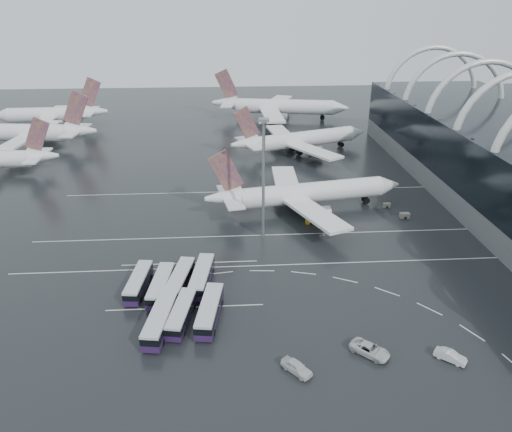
{
  "coord_description": "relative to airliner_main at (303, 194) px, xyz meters",
  "views": [
    {
      "loc": [
        -16.26,
        -91.15,
        51.59
      ],
      "look_at": [
        -9.66,
        7.39,
        7.0
      ],
      "focal_mm": 35.0,
      "sensor_mm": 36.0,
      "label": 1
    }
  ],
  "objects": [
    {
      "name": "gse_cart_belly_b",
      "position": [
        22.39,
        0.29,
        -3.89
      ],
      "size": [
        1.95,
        1.15,
        1.07
      ],
      "primitive_type": "cube",
      "color": "slate",
      "rests_on": "ground"
    },
    {
      "name": "jet_remote_mid",
      "position": [
        -87.33,
        62.72,
        0.93
      ],
      "size": [
        47.68,
        38.49,
        20.74
      ],
      "rotation": [
        0.0,
        0.0,
        3.02
      ],
      "color": "white",
      "rests_on": "ground"
    },
    {
      "name": "bus_row_far_b",
      "position": [
        -27.7,
        -46.14,
        -2.79
      ],
      "size": [
        4.76,
        12.36,
        2.97
      ],
      "rotation": [
        0.0,
        0.0,
        1.4
      ],
      "color": "#24133B",
      "rests_on": "ground"
    },
    {
      "name": "van_curve_a",
      "position": [
        2.02,
        -56.55,
        -3.55
      ],
      "size": [
        6.58,
        6.4,
        1.75
      ],
      "primitive_type": "imported",
      "rotation": [
        0.0,
        0.0,
        0.82
      ],
      "color": "silver",
      "rests_on": "ground"
    },
    {
      "name": "bus_bay_line_north",
      "position": [
        -27.5,
        -26.01,
        -4.42
      ],
      "size": [
        28.0,
        0.25,
        0.01
      ],
      "primitive_type": "cube",
      "color": "silver",
      "rests_on": "ground"
    },
    {
      "name": "lane_marking_near",
      "position": [
        -3.5,
        -28.01,
        -4.42
      ],
      "size": [
        120.0,
        0.25,
        0.01
      ],
      "primitive_type": "cube",
      "color": "silver",
      "rests_on": "ground"
    },
    {
      "name": "van_curve_c",
      "position": [
        13.93,
        -58.76,
        -3.64
      ],
      "size": [
        4.73,
        4.35,
        1.57
      ],
      "primitive_type": "imported",
      "rotation": [
        0.0,
        0.0,
        0.87
      ],
      "color": "silver",
      "rests_on": "ground"
    },
    {
      "name": "lane_marking_mid",
      "position": [
        -3.5,
        -14.01,
        -4.42
      ],
      "size": [
        120.0,
        0.25,
        0.01
      ],
      "primitive_type": "cube",
      "color": "silver",
      "rests_on": "ground"
    },
    {
      "name": "bus_row_near_d",
      "position": [
        -24.63,
        -34.47,
        -2.65
      ],
      "size": [
        4.74,
        13.43,
        3.24
      ],
      "rotation": [
        0.0,
        0.0,
        1.43
      ],
      "color": "#24133B",
      "rests_on": "ground"
    },
    {
      "name": "bus_row_far_c",
      "position": [
        -22.95,
        -45.82,
        -2.64
      ],
      "size": [
        4.9,
        13.49,
        3.25
      ],
      "rotation": [
        0.0,
        0.0,
        1.42
      ],
      "color": "#24133B",
      "rests_on": "ground"
    },
    {
      "name": "airliner_gate_b",
      "position": [
        6.16,
        49.75,
        0.08
      ],
      "size": [
        50.38,
        44.78,
        18.02
      ],
      "rotation": [
        0.0,
        0.0,
        0.35
      ],
      "color": "white",
      "rests_on": "ground"
    },
    {
      "name": "airliner_gate_c",
      "position": [
        4.09,
        100.59,
        0.91
      ],
      "size": [
        59.72,
        54.37,
        21.32
      ],
      "rotation": [
        0.0,
        0.0,
        -0.18
      ],
      "color": "white",
      "rests_on": "ground"
    },
    {
      "name": "bus_row_far_a",
      "position": [
        -31.06,
        -47.83,
        -2.59
      ],
      "size": [
        5.01,
        13.84,
        3.33
      ],
      "rotation": [
        0.0,
        0.0,
        1.42
      ],
      "color": "#24133B",
      "rests_on": "ground"
    },
    {
      "name": "ground",
      "position": [
        -3.5,
        -26.01,
        -4.43
      ],
      "size": [
        420.0,
        420.0,
        0.0
      ],
      "primitive_type": "plane",
      "color": "black",
      "rests_on": "ground"
    },
    {
      "name": "van_curve_b",
      "position": [
        -9.88,
        -59.74,
        -3.55
      ],
      "size": [
        4.93,
        5.27,
        1.76
      ],
      "primitive_type": "imported",
      "rotation": [
        0.0,
        0.0,
        0.71
      ],
      "color": "silver",
      "rests_on": "ground"
    },
    {
      "name": "gse_cart_belly_d",
      "position": [
        24.78,
        -6.73,
        -3.78
      ],
      "size": [
        2.36,
        1.39,
        1.29
      ],
      "primitive_type": "cube",
      "color": "slate",
      "rests_on": "ground"
    },
    {
      "name": "jet_remote_far",
      "position": [
        -89.66,
        92.16,
        0.8
      ],
      "size": [
        46.33,
        37.26,
        20.26
      ],
      "rotation": [
        0.0,
        0.0,
        3.16
      ],
      "color": "white",
      "rests_on": "ground"
    },
    {
      "name": "bus_row_near_a",
      "position": [
        -36.46,
        -35.55,
        -2.78
      ],
      "size": [
        4.03,
        12.41,
        3.0
      ],
      "rotation": [
        0.0,
        0.0,
        1.46
      ],
      "color": "#24133B",
      "rests_on": "ground"
    },
    {
      "name": "bus_row_near_c",
      "position": [
        -28.71,
        -35.16,
        -2.71
      ],
      "size": [
        5.14,
        12.95,
        3.11
      ],
      "rotation": [
        0.0,
        0.0,
        1.38
      ],
      "color": "#24133B",
      "rests_on": "ground"
    },
    {
      "name": "lane_marking_far",
      "position": [
        -3.5,
        13.99,
        -4.42
      ],
      "size": [
        120.0,
        0.25,
        0.01
      ],
      "primitive_type": "cube",
      "color": "silver",
      "rests_on": "ground"
    },
    {
      "name": "gse_cart_belly_c",
      "position": [
        0.88,
        -8.33,
        -3.78
      ],
      "size": [
        2.36,
        1.39,
        1.29
      ],
      "primitive_type": "cube",
      "color": "gold",
      "rests_on": "ground"
    },
    {
      "name": "bus_row_near_b",
      "position": [
        -32.14,
        -37.13,
        -2.72
      ],
      "size": [
        4.18,
        12.87,
        3.11
      ],
      "rotation": [
        0.0,
        0.0,
        1.46
      ],
      "color": "#24133B",
      "rests_on": "ground"
    },
    {
      "name": "bus_bay_line_south",
      "position": [
        -27.5,
        -42.01,
        -4.42
      ],
      "size": [
        28.0,
        0.25,
        0.01
      ],
      "primitive_type": "cube",
      "color": "silver",
      "rests_on": "ground"
    },
    {
      "name": "airliner_main",
      "position": [
        0.0,
        0.0,
        0.0
      ],
      "size": [
        52.04,
        45.04,
        17.67
      ],
      "rotation": [
        0.0,
        0.0,
        0.18
      ],
      "color": "white",
      "rests_on": "ground"
    },
    {
      "name": "floodlight_mast",
      "position": [
        -11.28,
        -14.84,
        12.86
      ],
      "size": [
        2.11,
        2.11,
        27.48
      ],
      "color": "gray",
      "rests_on": "ground"
    }
  ]
}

